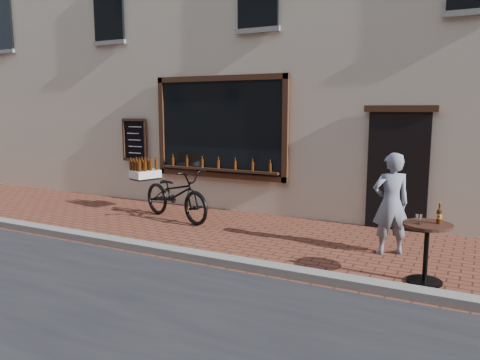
% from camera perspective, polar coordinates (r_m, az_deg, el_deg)
% --- Properties ---
extents(ground, '(90.00, 90.00, 0.00)m').
position_cam_1_polar(ground, '(6.82, -2.98, -10.70)').
color(ground, brown).
rests_on(ground, ground).
extents(kerb, '(90.00, 0.25, 0.12)m').
position_cam_1_polar(kerb, '(6.96, -2.14, -9.75)').
color(kerb, slate).
rests_on(kerb, ground).
extents(cargo_bicycle, '(2.45, 1.35, 1.14)m').
position_cam_1_polar(cargo_bicycle, '(9.68, -7.98, -1.60)').
color(cargo_bicycle, black).
rests_on(cargo_bicycle, ground).
extents(bistro_table, '(0.62, 0.62, 1.07)m').
position_cam_1_polar(bistro_table, '(6.57, 21.83, -6.87)').
color(bistro_table, black).
rests_on(bistro_table, ground).
extents(pedestrian, '(0.70, 0.63, 1.60)m').
position_cam_1_polar(pedestrian, '(7.63, 17.91, -2.77)').
color(pedestrian, slate).
rests_on(pedestrian, ground).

